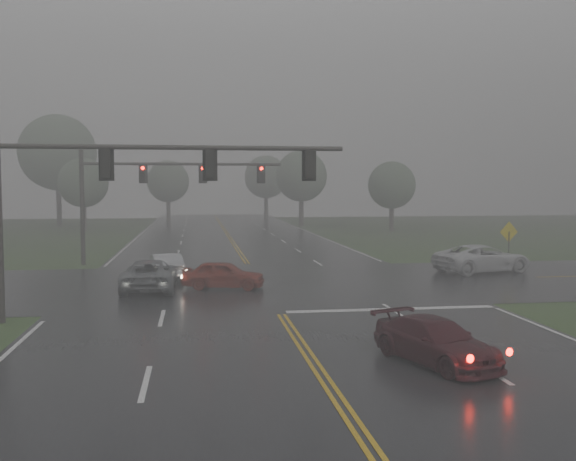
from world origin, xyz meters
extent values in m
cube|color=black|center=(0.00, 20.00, 0.00)|extent=(18.00, 160.00, 0.02)
cube|color=black|center=(0.00, 22.00, 0.00)|extent=(120.00, 14.00, 0.02)
cube|color=silver|center=(4.50, 14.40, 0.00)|extent=(8.50, 0.50, 0.01)
imported|color=#350910|center=(3.37, 6.71, 0.00)|extent=(3.06, 4.58, 1.23)
imported|color=maroon|center=(-1.91, 20.62, 0.00)|extent=(4.20, 2.39, 1.35)
imported|color=#AEB0B6|center=(-4.82, 24.18, 0.00)|extent=(2.20, 4.38, 1.38)
imported|color=#5B5F63|center=(-5.40, 20.71, 0.00)|extent=(2.47, 5.24, 1.45)
imported|color=silver|center=(13.01, 24.40, 0.00)|extent=(6.13, 3.93, 1.57)
cylinder|color=black|center=(-3.92, 14.05, 6.36)|extent=(12.56, 0.18, 0.18)
cube|color=black|center=(-6.43, 14.05, 5.76)|extent=(0.34, 0.28, 1.05)
cube|color=black|center=(-6.43, 14.21, 5.76)|extent=(0.55, 0.03, 1.25)
cube|color=black|center=(-2.66, 14.05, 5.76)|extent=(0.34, 0.28, 1.05)
cube|color=black|center=(-2.66, 14.21, 5.76)|extent=(0.55, 0.03, 1.25)
cube|color=black|center=(1.11, 14.05, 5.76)|extent=(0.34, 0.28, 1.05)
cube|color=black|center=(1.11, 14.21, 5.76)|extent=(0.55, 0.03, 1.25)
cylinder|color=black|center=(-10.20, 31.29, 3.59)|extent=(0.28, 0.28, 7.17)
cylinder|color=black|center=(-10.20, 31.29, 6.38)|extent=(0.18, 0.18, 0.80)
cylinder|color=black|center=(-3.97, 31.29, 6.33)|extent=(12.47, 0.18, 0.18)
cube|color=black|center=(-6.46, 31.29, 5.73)|extent=(0.34, 0.28, 1.05)
cube|color=black|center=(-6.46, 31.44, 5.73)|extent=(0.55, 0.03, 1.25)
cylinder|color=#FF0C05|center=(-6.46, 31.13, 6.06)|extent=(0.22, 0.06, 0.22)
cube|color=black|center=(-2.72, 31.29, 5.73)|extent=(0.34, 0.28, 1.05)
cube|color=black|center=(-2.72, 31.44, 5.73)|extent=(0.55, 0.03, 1.25)
cylinder|color=#FF0C05|center=(-2.72, 31.13, 6.06)|extent=(0.22, 0.06, 0.22)
cube|color=black|center=(1.02, 31.29, 5.73)|extent=(0.34, 0.28, 1.05)
cube|color=black|center=(1.02, 31.44, 5.73)|extent=(0.55, 0.03, 1.25)
cylinder|color=#FF0C05|center=(1.02, 31.13, 6.06)|extent=(0.22, 0.06, 0.22)
cylinder|color=black|center=(14.78, 24.75, 1.14)|extent=(0.08, 0.08, 2.28)
cube|color=gold|center=(14.78, 24.78, 2.28)|extent=(1.19, 0.23, 1.20)
cylinder|color=#362B23|center=(-15.38, 62.98, 1.53)|extent=(0.52, 0.52, 3.07)
sphere|color=#395237|center=(-15.38, 62.98, 5.29)|extent=(5.46, 5.46, 5.46)
cylinder|color=#362B23|center=(9.78, 68.23, 1.79)|extent=(0.59, 0.59, 3.57)
sphere|color=#395237|center=(9.78, 68.23, 6.16)|extent=(6.35, 6.35, 6.35)
cylinder|color=#362B23|center=(-6.87, 79.26, 1.61)|extent=(0.57, 0.57, 3.23)
sphere|color=#395237|center=(-6.87, 79.26, 5.56)|extent=(5.74, 5.74, 5.74)
cylinder|color=#362B23|center=(18.08, 57.77, 1.46)|extent=(0.51, 0.51, 2.92)
sphere|color=#395237|center=(18.08, 57.77, 5.03)|extent=(5.19, 5.19, 5.19)
cylinder|color=#362B23|center=(-19.87, 72.25, 2.62)|extent=(0.61, 0.61, 5.24)
sphere|color=#395237|center=(-19.87, 72.25, 9.03)|extent=(9.32, 9.32, 9.32)
cylinder|color=#362B23|center=(7.39, 86.45, 1.82)|extent=(0.61, 0.61, 3.65)
sphere|color=#395237|center=(7.39, 86.45, 6.28)|extent=(6.49, 6.49, 6.49)
camera|label=1|loc=(-3.22, -10.06, 4.95)|focal=40.00mm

